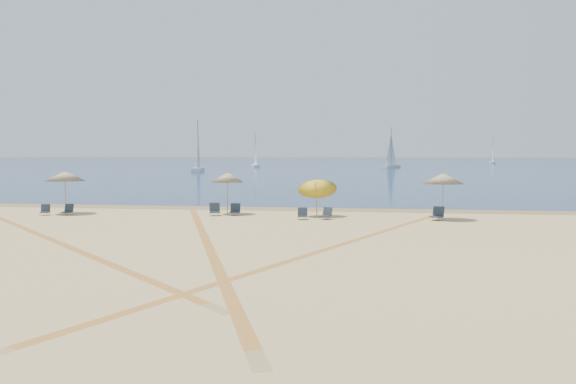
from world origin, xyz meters
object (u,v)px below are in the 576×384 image
object	(u,v)px
sailboat_3	(198,156)
chair_5	(302,214)
umbrella_3	(317,184)
chair_4	(235,210)
sailboat_2	(391,156)
umbrella_4	(443,178)
sailboat_1	(255,157)
chair_3	(215,210)
chair_2	(68,210)
chair_1	(45,210)
umbrella_1	(65,176)
chair_7	(438,214)
umbrella_2	(227,177)
chair_6	(326,214)
sailboat_0	(493,155)

from	to	relation	value
sailboat_3	chair_5	bearing A→B (deg)	-78.34
umbrella_3	chair_5	bearing A→B (deg)	-110.54
chair_4	sailboat_2	bearing A→B (deg)	79.65
umbrella_4	sailboat_1	distance (m)	115.32
umbrella_4	chair_3	size ratio (longest dim) A/B	3.03
chair_4	sailboat_1	world-z (taller)	sailboat_1
chair_2	sailboat_3	world-z (taller)	sailboat_3
chair_3	chair_1	bearing A→B (deg)	169.15
chair_3	chair_4	size ratio (longest dim) A/B	1.19
umbrella_3	chair_4	xyz separation A→B (m)	(-4.56, -0.06, -1.47)
chair_4	umbrella_3	bearing A→B (deg)	-4.35
umbrella_1	sailboat_1	distance (m)	111.26
chair_5	chair_7	world-z (taller)	chair_7
umbrella_4	chair_2	distance (m)	20.57
chair_3	umbrella_1	bearing A→B (deg)	163.80
umbrella_3	chair_3	xyz separation A→B (m)	(-5.66, -0.28, -1.46)
umbrella_3	umbrella_4	bearing A→B (deg)	-4.47
chair_5	sailboat_3	distance (m)	82.50
chair_1	umbrella_2	bearing A→B (deg)	-9.80
umbrella_1	chair_5	xyz separation A→B (m)	(13.76, -0.98, -1.88)
chair_6	sailboat_0	xyz separation A→B (m)	(37.27, 170.10, 2.25)
chair_2	chair_4	world-z (taller)	chair_4
umbrella_1	chair_5	distance (m)	13.92
umbrella_1	umbrella_2	bearing A→B (deg)	7.39
chair_4	chair_7	world-z (taller)	chair_7
umbrella_4	sailboat_3	xyz separation A→B (m)	(-36.35, 76.08, 0.68)
umbrella_1	sailboat_0	world-z (taller)	sailboat_0
umbrella_3	chair_5	xyz separation A→B (m)	(-0.59, -1.58, -1.50)
sailboat_0	umbrella_2	bearing A→B (deg)	-99.29
chair_5	sailboat_3	bearing A→B (deg)	104.84
umbrella_4	sailboat_1	xyz separation A→B (m)	(-32.85, 110.55, 0.26)
umbrella_3	chair_6	bearing A→B (deg)	-64.18
sailboat_2	chair_5	bearing A→B (deg)	-63.64
sailboat_0	chair_3	bearing A→B (deg)	-99.38
chair_4	chair_7	distance (m)	10.93
chair_7	sailboat_2	world-z (taller)	sailboat_2
chair_3	chair_5	world-z (taller)	chair_3
umbrella_3	chair_4	size ratio (longest dim) A/B	3.60
umbrella_1	chair_7	distance (m)	20.77
chair_2	chair_6	bearing A→B (deg)	-0.53
umbrella_3	chair_5	size ratio (longest dim) A/B	3.88
umbrella_3	chair_6	xyz separation A→B (m)	(0.63, -1.31, -1.49)
chair_1	chair_5	distance (m)	14.48
umbrella_2	chair_2	world-z (taller)	umbrella_2
chair_6	chair_2	bearing A→B (deg)	-157.16
umbrella_1	sailboat_2	distance (m)	110.88
chair_1	chair_2	bearing A→B (deg)	-10.15
umbrella_2	sailboat_2	size ratio (longest dim) A/B	0.26
chair_2	sailboat_1	world-z (taller)	sailboat_1
umbrella_4	chair_3	world-z (taller)	umbrella_4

